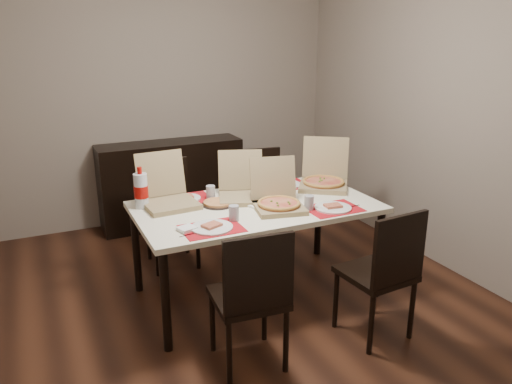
# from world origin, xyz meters

# --- Properties ---
(ground) EXTENTS (3.80, 4.00, 0.02)m
(ground) POSITION_xyz_m (0.00, 0.00, -0.01)
(ground) COLOR #3F2113
(ground) RESTS_ON ground
(room_walls) EXTENTS (3.84, 4.02, 2.62)m
(room_walls) POSITION_xyz_m (0.00, 0.43, 1.73)
(room_walls) COLOR gray
(room_walls) RESTS_ON ground
(sideboard) EXTENTS (1.50, 0.40, 0.90)m
(sideboard) POSITION_xyz_m (0.00, 1.78, 0.45)
(sideboard) COLOR black
(sideboard) RESTS_ON ground
(dining_table) EXTENTS (1.80, 1.00, 0.75)m
(dining_table) POSITION_xyz_m (0.17, -0.01, 0.68)
(dining_table) COLOR #F2EBCB
(dining_table) RESTS_ON ground
(chair_near_left) EXTENTS (0.45, 0.45, 0.93)m
(chair_near_left) POSITION_xyz_m (-0.25, -0.85, 0.51)
(chair_near_left) COLOR black
(chair_near_left) RESTS_ON ground
(chair_near_right) EXTENTS (0.45, 0.45, 0.93)m
(chair_near_right) POSITION_xyz_m (0.67, -0.92, 0.51)
(chair_near_right) COLOR black
(chair_near_right) RESTS_ON ground
(chair_far_left) EXTENTS (0.43, 0.43, 0.93)m
(chair_far_left) POSITION_xyz_m (-0.28, 0.86, 0.51)
(chair_far_left) COLOR black
(chair_far_left) RESTS_ON ground
(chair_far_right) EXTENTS (0.47, 0.47, 0.93)m
(chair_far_right) POSITION_xyz_m (0.65, 0.88, 0.51)
(chair_far_right) COLOR black
(chair_far_right) RESTS_ON ground
(setting_near_left) EXTENTS (0.46, 0.30, 0.11)m
(setting_near_left) POSITION_xyz_m (-0.28, -0.31, 0.77)
(setting_near_left) COLOR red
(setting_near_left) RESTS_ON dining_table
(setting_near_right) EXTENTS (0.43, 0.30, 0.11)m
(setting_near_right) POSITION_xyz_m (0.60, -0.32, 0.77)
(setting_near_right) COLOR red
(setting_near_right) RESTS_ON dining_table
(setting_far_left) EXTENTS (0.47, 0.30, 0.11)m
(setting_far_left) POSITION_xyz_m (-0.25, 0.31, 0.77)
(setting_far_left) COLOR red
(setting_far_left) RESTS_ON dining_table
(setting_far_right) EXTENTS (0.46, 0.30, 0.11)m
(setting_far_right) POSITION_xyz_m (0.56, 0.31, 0.77)
(setting_far_right) COLOR red
(setting_far_right) RESTS_ON dining_table
(napkin_loose) EXTENTS (0.15, 0.14, 0.02)m
(napkin_loose) POSITION_xyz_m (0.15, -0.04, 0.76)
(napkin_loose) COLOR white
(napkin_loose) RESTS_ON dining_table
(pizza_box_center) EXTENTS (0.42, 0.45, 0.35)m
(pizza_box_center) POSITION_xyz_m (0.28, -0.15, 0.81)
(pizza_box_center) COLOR #89754F
(pizza_box_center) RESTS_ON dining_table
(pizza_box_right) EXTENTS (0.57, 0.58, 0.39)m
(pizza_box_right) POSITION_xyz_m (0.88, 0.17, 0.81)
(pizza_box_right) COLOR #89754F
(pizza_box_right) RESTS_ON dining_table
(pizza_box_left) EXTENTS (0.41, 0.44, 0.38)m
(pizza_box_left) POSITION_xyz_m (-0.44, 0.27, 0.81)
(pizza_box_left) COLOR #89754F
(pizza_box_left) RESTS_ON dining_table
(pizza_box_extra) EXTENTS (0.46, 0.49, 0.35)m
(pizza_box_extra) POSITION_xyz_m (0.13, 0.17, 0.81)
(pizza_box_extra) COLOR #89754F
(pizza_box_extra) RESTS_ON dining_table
(faina_plate) EXTENTS (0.24, 0.24, 0.03)m
(faina_plate) POSITION_xyz_m (-0.10, 0.10, 0.76)
(faina_plate) COLOR black
(faina_plate) RESTS_ON dining_table
(dip_bowl) EXTENTS (0.14, 0.14, 0.03)m
(dip_bowl) POSITION_xyz_m (0.25, 0.17, 0.76)
(dip_bowl) COLOR white
(dip_bowl) RESTS_ON dining_table
(soda_bottle) EXTENTS (0.10, 0.10, 0.31)m
(soda_bottle) POSITION_xyz_m (-0.63, 0.28, 0.88)
(soda_bottle) COLOR silver
(soda_bottle) RESTS_ON dining_table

